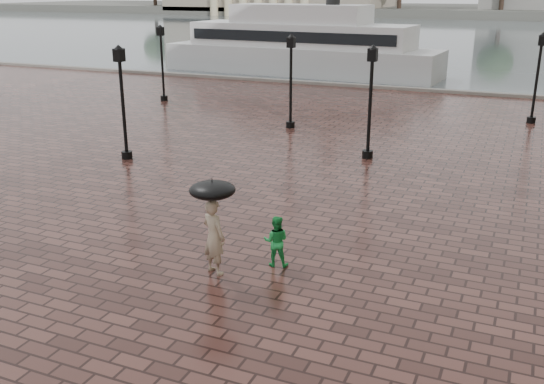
{
  "coord_description": "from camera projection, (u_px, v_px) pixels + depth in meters",
  "views": [
    {
      "loc": [
        8.93,
        -9.58,
        6.62
      ],
      "look_at": [
        2.8,
        4.6,
        1.4
      ],
      "focal_mm": 40.0,
      "sensor_mm": 36.0,
      "label": 1
    }
  ],
  "objects": [
    {
      "name": "far_shore",
      "position": [
        506.0,
        11.0,
        152.6
      ],
      "size": [
        300.0,
        60.0,
        2.0
      ],
      "primitive_type": "cube",
      "color": "#4C4C47",
      "rests_on": "ground"
    },
    {
      "name": "ferry_near",
      "position": [
        300.0,
        46.0,
        48.56
      ],
      "size": [
        22.71,
        6.72,
        7.36
      ],
      "rotation": [
        0.0,
        0.0,
        -0.06
      ],
      "color": "silver",
      "rests_on": "ground"
    },
    {
      "name": "umbrella",
      "position": [
        212.0,
        190.0,
        14.16
      ],
      "size": [
        1.1,
        1.1,
        1.2
      ],
      "color": "black",
      "rests_on": "ground"
    },
    {
      "name": "street_lamps",
      "position": [
        295.0,
        82.0,
        28.97
      ],
      "size": [
        21.44,
        14.44,
        4.4
      ],
      "color": "black",
      "rests_on": "ground"
    },
    {
      "name": "ground",
      "position": [
        80.0,
        294.0,
        13.81
      ],
      "size": [
        300.0,
        300.0,
        0.0
      ],
      "primitive_type": "plane",
      "color": "#341C17",
      "rests_on": "ground"
    },
    {
      "name": "child_pedestrian",
      "position": [
        276.0,
        241.0,
        15.02
      ],
      "size": [
        0.75,
        0.65,
        1.31
      ],
      "primitive_type": "imported",
      "rotation": [
        0.0,
        0.0,
        3.42
      ],
      "color": "green",
      "rests_on": "ground"
    },
    {
      "name": "adult_pedestrian",
      "position": [
        214.0,
        237.0,
        14.54
      ],
      "size": [
        0.8,
        0.67,
        1.89
      ],
      "primitive_type": "imported",
      "rotation": [
        0.0,
        0.0,
        2.78
      ],
      "color": "tan",
      "rests_on": "ground"
    },
    {
      "name": "harbour_water",
      "position": [
        479.0,
        33.0,
        93.8
      ],
      "size": [
        240.0,
        240.0,
        0.0
      ],
      "primitive_type": "plane",
      "color": "#465055",
      "rests_on": "ground"
    },
    {
      "name": "quay_edge",
      "position": [
        393.0,
        89.0,
        41.63
      ],
      "size": [
        80.0,
        0.6,
        0.3
      ],
      "primitive_type": "cube",
      "color": "slate",
      "rests_on": "ground"
    }
  ]
}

